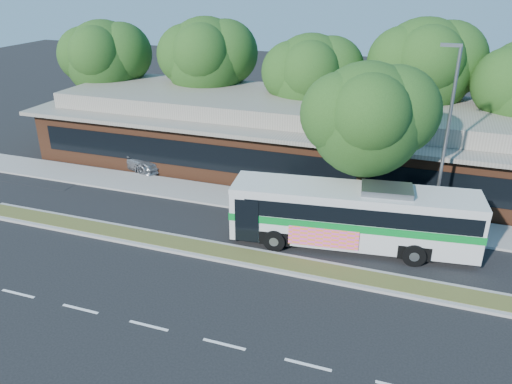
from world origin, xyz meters
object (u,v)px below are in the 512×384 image
sedan (135,155)px  sidewalk_tree (376,117)px  lamp_post (446,137)px  transit_bus (354,212)px

sedan → sidewalk_tree: size_ratio=0.63×
lamp_post → sedan: lamp_post is taller
sedan → transit_bus: bearing=-93.9°
transit_bus → sidewalk_tree: bearing=73.9°
sidewalk_tree → sedan: bearing=167.1°
lamp_post → sidewalk_tree: (-3.18, -0.57, 0.82)m
sidewalk_tree → lamp_post: bearing=10.2°
lamp_post → sidewalk_tree: lamp_post is taller
transit_bus → sidewalk_tree: size_ratio=1.38×
transit_bus → sidewalk_tree: sidewalk_tree is taller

